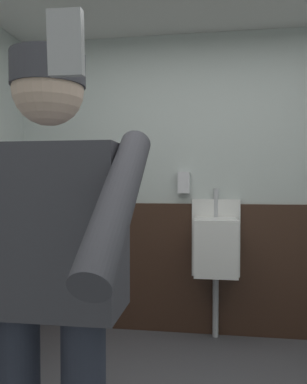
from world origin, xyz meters
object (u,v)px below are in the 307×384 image
(soap_dispenser, at_px, (184,183))
(cell_phone, at_px, (66,43))
(urinal_solo, at_px, (216,246))
(person, at_px, (48,274))

(soap_dispenser, bearing_deg, cell_phone, -90.18)
(urinal_solo, distance_m, person, 2.10)
(person, height_order, cell_phone, person)
(person, distance_m, soap_dispenser, 2.17)
(urinal_solo, xyz_separation_m, cell_phone, (-0.28, -2.52, 0.76))
(urinal_solo, relative_size, cell_phone, 11.27)
(cell_phone, bearing_deg, urinal_solo, 81.87)
(soap_dispenser, bearing_deg, urinal_solo, -23.92)
(cell_phone, distance_m, soap_dispenser, 2.65)
(urinal_solo, bearing_deg, person, -104.89)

